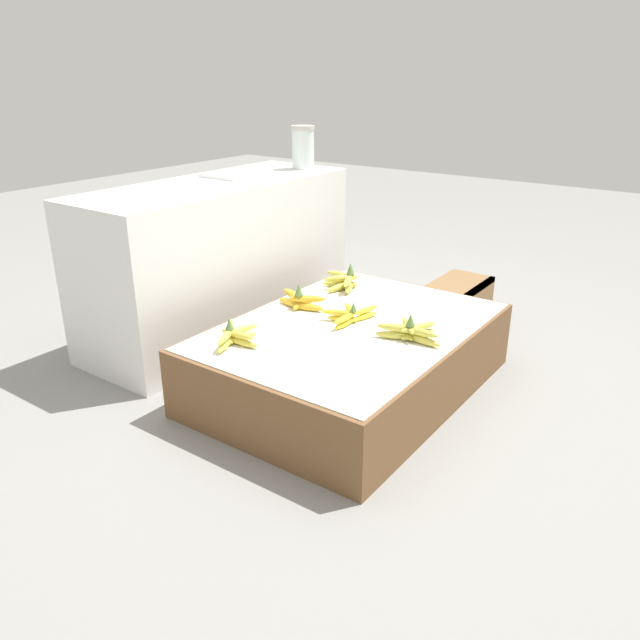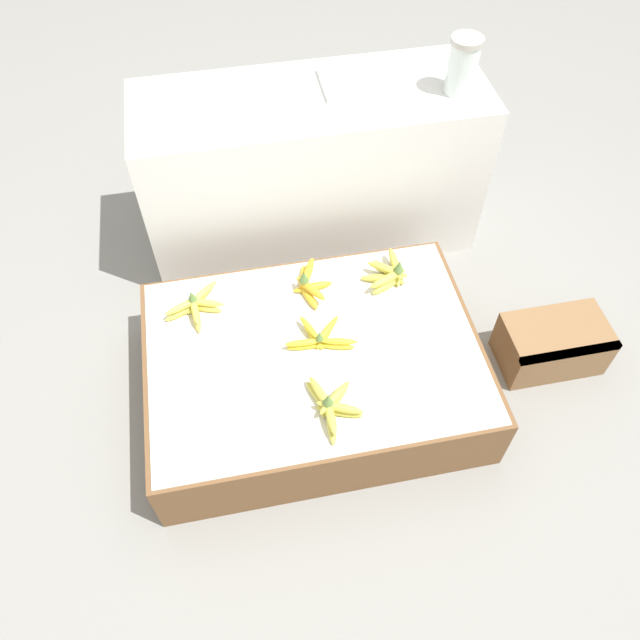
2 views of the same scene
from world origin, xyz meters
name	(u,v)px [view 1 (image 1 of 2)]	position (x,y,z in m)	size (l,w,h in m)	color
ground_plane	(350,387)	(0.00, 0.00, 0.00)	(10.00, 10.00, 0.00)	gray
display_platform	(351,357)	(0.00, 0.00, 0.13)	(1.13, 0.81, 0.26)	brown
back_vendor_table	(220,258)	(0.15, 0.80, 0.34)	(1.32, 0.48, 0.68)	white
wooden_crate	(457,301)	(0.89, -0.04, 0.10)	(0.37, 0.22, 0.19)	olive
banana_bunch_front_midleft	(410,331)	(0.01, -0.24, 0.29)	(0.17, 0.24, 0.10)	gold
banana_bunch_middle_midleft	(350,315)	(0.03, 0.02, 0.28)	(0.24, 0.16, 0.08)	yellow
banana_bunch_back_left	(233,335)	(-0.37, 0.24, 0.29)	(0.22, 0.21, 0.09)	#DBCC4C
banana_bunch_back_midleft	(300,300)	(0.03, 0.26, 0.29)	(0.14, 0.22, 0.10)	gold
banana_bunch_back_midright	(344,281)	(0.33, 0.25, 0.29)	(0.17, 0.19, 0.11)	gold
glass_jar	(303,147)	(0.67, 0.73, 0.78)	(0.11, 0.11, 0.20)	silver
foam_tray_white	(233,174)	(0.31, 0.85, 0.69)	(0.22, 0.22, 0.02)	white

